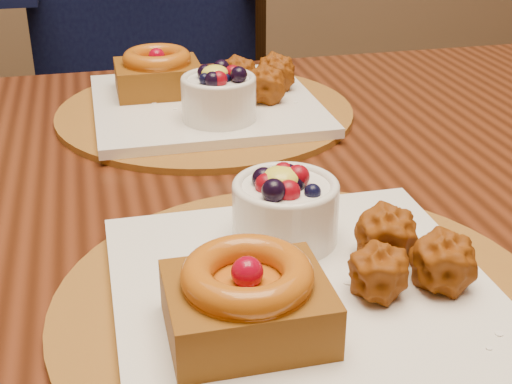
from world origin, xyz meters
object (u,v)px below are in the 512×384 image
(dining_table, at_px, (242,251))
(chair_far, at_px, (183,96))
(place_setting_far, at_px, (203,98))
(place_setting_near, at_px, (300,279))

(dining_table, bearing_deg, chair_far, 86.27)
(place_setting_far, bearing_deg, place_setting_near, -89.99)
(dining_table, height_order, chair_far, chair_far)
(dining_table, bearing_deg, place_setting_near, -90.69)
(place_setting_near, bearing_deg, dining_table, 89.31)
(dining_table, height_order, place_setting_near, place_setting_near)
(dining_table, xyz_separation_m, place_setting_far, (-0.00, 0.22, 0.10))
(chair_far, bearing_deg, place_setting_near, -98.76)
(place_setting_far, relative_size, chair_far, 0.38)
(chair_far, bearing_deg, place_setting_far, -100.74)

